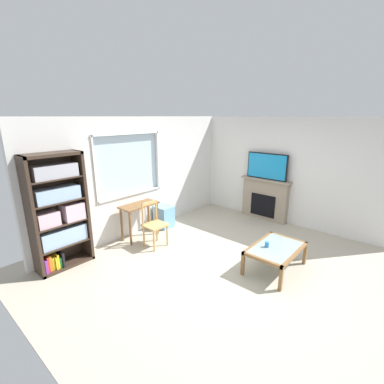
# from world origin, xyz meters

# --- Properties ---
(ground) EXTENTS (6.01, 5.49, 0.02)m
(ground) POSITION_xyz_m (0.00, 0.00, -0.01)
(ground) COLOR #B2A893
(wall_back_with_window) EXTENTS (5.01, 0.15, 2.53)m
(wall_back_with_window) POSITION_xyz_m (0.05, 2.25, 1.22)
(wall_back_with_window) COLOR silver
(wall_back_with_window) RESTS_ON ground
(wall_right) EXTENTS (0.12, 4.69, 2.53)m
(wall_right) POSITION_xyz_m (2.56, 0.00, 1.26)
(wall_right) COLOR silver
(wall_right) RESTS_ON ground
(bookshelf) EXTENTS (0.90, 0.38, 1.98)m
(bookshelf) POSITION_xyz_m (-1.95, 2.00, 1.00)
(bookshelf) COLOR #38281E
(bookshelf) RESTS_ON ground
(desk_under_window) EXTENTS (0.82, 0.40, 0.75)m
(desk_under_window) POSITION_xyz_m (-0.37, 1.90, 0.60)
(desk_under_window) COLOR brown
(desk_under_window) RESTS_ON ground
(wooden_chair) EXTENTS (0.43, 0.41, 0.90)m
(wooden_chair) POSITION_xyz_m (-0.42, 1.38, 0.46)
(wooden_chair) COLOR tan
(wooden_chair) RESTS_ON ground
(plastic_drawer_unit) EXTENTS (0.35, 0.40, 0.51)m
(plastic_drawer_unit) POSITION_xyz_m (0.37, 1.95, 0.25)
(plastic_drawer_unit) COLOR #72ADDB
(plastic_drawer_unit) RESTS_ON ground
(fireplace) EXTENTS (0.26, 1.26, 1.04)m
(fireplace) POSITION_xyz_m (2.41, 0.41, 0.52)
(fireplace) COLOR gray
(fireplace) RESTS_ON ground
(tv) EXTENTS (0.06, 1.02, 0.64)m
(tv) POSITION_xyz_m (2.39, 0.41, 1.36)
(tv) COLOR black
(tv) RESTS_ON fireplace
(coffee_table) EXTENTS (1.07, 0.70, 0.41)m
(coffee_table) POSITION_xyz_m (0.35, -0.84, 0.36)
(coffee_table) COLOR #8C9E99
(coffee_table) RESTS_ON ground
(sippy_cup) EXTENTS (0.07, 0.07, 0.09)m
(sippy_cup) POSITION_xyz_m (0.25, -0.71, 0.46)
(sippy_cup) COLOR #337FD6
(sippy_cup) RESTS_ON coffee_table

